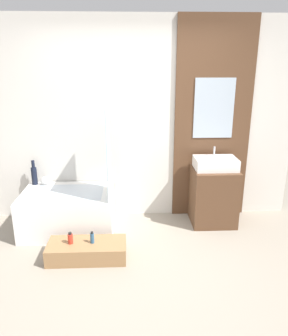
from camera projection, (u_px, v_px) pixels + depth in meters
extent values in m
plane|color=gray|center=(139.00, 284.00, 3.15)|extent=(12.00, 12.00, 0.00)
cube|color=silver|center=(135.00, 122.00, 4.25)|extent=(4.20, 0.06, 2.60)
cube|color=brown|center=(213.00, 122.00, 4.25)|extent=(0.99, 0.03, 2.60)
cube|color=#ADBCCC|center=(214.00, 108.00, 4.18)|extent=(0.51, 0.01, 0.76)
cube|color=white|center=(69.00, 211.00, 4.12)|extent=(1.12, 0.78, 0.50)
cube|color=silver|center=(67.00, 193.00, 4.04)|extent=(0.87, 0.55, 0.01)
cube|color=silver|center=(108.00, 153.00, 3.79)|extent=(0.01, 0.51, 1.06)
cube|color=#997047|center=(87.00, 250.00, 3.54)|extent=(0.84, 0.37, 0.19)
cube|color=brown|center=(213.00, 196.00, 4.27)|extent=(0.56, 0.51, 0.74)
cube|color=white|center=(215.00, 163.00, 4.14)|extent=(0.53, 0.36, 0.14)
cylinder|color=silver|center=(214.00, 151.00, 4.19)|extent=(0.02, 0.02, 0.12)
cylinder|color=black|center=(34.00, 176.00, 4.28)|extent=(0.07, 0.07, 0.23)
cylinder|color=black|center=(33.00, 164.00, 4.23)|extent=(0.04, 0.04, 0.10)
sphere|color=silver|center=(45.00, 181.00, 4.29)|extent=(0.11, 0.11, 0.11)
cylinder|color=red|center=(70.00, 239.00, 3.49)|extent=(0.05, 0.05, 0.11)
cylinder|color=black|center=(70.00, 233.00, 3.47)|extent=(0.03, 0.03, 0.02)
cylinder|color=#2D567A|center=(92.00, 238.00, 3.50)|extent=(0.04, 0.04, 0.11)
cylinder|color=black|center=(92.00, 233.00, 3.48)|extent=(0.03, 0.03, 0.02)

